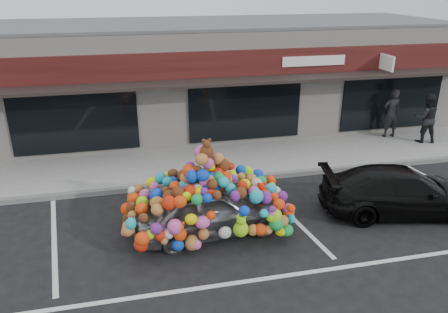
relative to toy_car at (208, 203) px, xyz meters
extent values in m
plane|color=black|center=(-0.54, 0.19, -0.80)|extent=(90.00, 90.00, 0.00)
cube|color=silver|center=(-0.54, 8.69, 1.30)|extent=(24.00, 6.00, 4.20)
cube|color=#59595B|center=(-0.54, 8.69, 3.45)|extent=(24.00, 6.00, 0.12)
cube|color=#370F0F|center=(-0.54, 5.61, 2.35)|extent=(24.00, 0.18, 0.90)
cube|color=black|center=(-0.54, 5.09, 1.85)|extent=(24.00, 1.20, 0.10)
cube|color=white|center=(7.66, 5.14, 2.25)|extent=(0.08, 0.95, 0.55)
cube|color=white|center=(4.96, 5.49, 2.35)|extent=(2.40, 0.04, 0.35)
cube|color=black|center=(-3.54, 5.66, 0.65)|extent=(4.20, 0.12, 2.30)
cube|color=black|center=(2.46, 5.66, 0.65)|extent=(4.20, 0.12, 2.30)
cube|color=black|center=(8.46, 5.66, 0.65)|extent=(4.20, 0.12, 2.30)
cube|color=gray|center=(-0.54, 4.19, -0.73)|extent=(26.00, 3.00, 0.15)
cube|color=slate|center=(-0.54, 2.69, -0.73)|extent=(26.00, 0.18, 0.16)
cube|color=silver|center=(-3.74, 0.39, -0.80)|extent=(0.73, 4.37, 0.01)
cube|color=silver|center=(2.26, 0.39, -0.80)|extent=(0.73, 4.37, 0.01)
cube|color=silver|center=(1.46, -2.11, -0.80)|extent=(14.00, 0.12, 0.01)
imported|color=#91949B|center=(0.00, 0.00, -0.16)|extent=(1.89, 3.90, 1.28)
ellipsoid|color=#F12004|center=(0.00, 0.00, 0.97)|extent=(1.29, 1.69, 0.96)
sphere|color=yellow|center=(1.32, -0.15, 0.15)|extent=(0.34, 0.34, 0.34)
sphere|color=#1B37FF|center=(0.60, -0.84, -0.25)|extent=(0.36, 0.36, 0.36)
sphere|color=green|center=(-0.80, 0.83, -0.20)|extent=(0.30, 0.30, 0.30)
sphere|color=#FF6BC1|center=(0.00, 0.00, 1.40)|extent=(0.32, 0.32, 0.32)
sphere|color=#FC2504|center=(-1.13, 0.10, 0.16)|extent=(0.30, 0.30, 0.30)
imported|color=black|center=(5.24, -0.15, -0.18)|extent=(2.54, 4.56, 1.25)
imported|color=#24242A|center=(8.15, 5.09, 0.30)|extent=(0.70, 0.46, 1.89)
imported|color=black|center=(9.09, 4.28, 0.28)|extent=(1.06, 0.92, 1.86)
camera|label=1|loc=(-1.70, -9.31, 5.07)|focal=35.00mm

